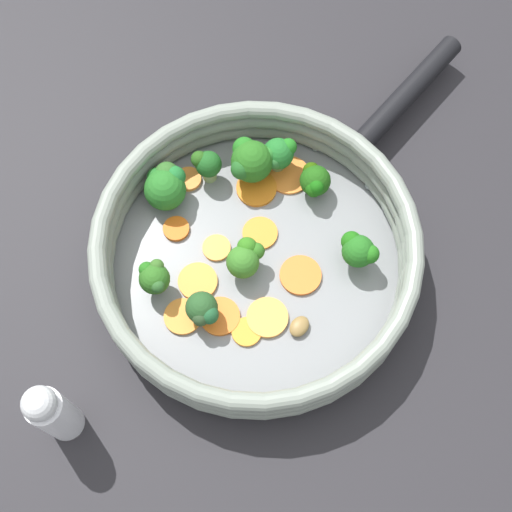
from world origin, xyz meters
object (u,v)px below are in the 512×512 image
object	(u,v)px
skillet	(256,264)
broccoli_floret_4	(203,310)
carrot_slice_4	(188,179)
carrot_slice_10	(198,281)
carrot_slice_0	(176,229)
salt_shaker	(52,412)
carrot_slice_1	(183,316)
carrot_slice_9	(256,188)
broccoli_floret_7	(206,164)
carrot_slice_11	(260,233)
broccoli_floret_8	(278,154)
carrot_slice_2	(267,317)
carrot_slice_7	(247,332)
carrot_slice_6	(216,249)
broccoli_floret_0	(166,185)
broccoli_floret_1	(358,250)
carrot_slice_5	(293,176)
carrot_slice_3	(302,271)
broccoli_floret_3	(154,278)
broccoli_floret_6	(250,161)
broccoli_floret_2	(315,181)
broccoli_floret_5	(244,260)
mushroom_piece_0	(299,326)
carrot_slice_8	(220,316)

from	to	relation	value
skillet	broccoli_floret_4	bearing A→B (deg)	-111.00
carrot_slice_4	broccoli_floret_4	bearing A→B (deg)	-62.70
carrot_slice_4	carrot_slice_10	world-z (taller)	same
carrot_slice_0	salt_shaker	size ratio (longest dim) A/B	0.25
carrot_slice_1	carrot_slice_9	distance (m)	0.16
broccoli_floret_7	salt_shaker	distance (m)	0.30
carrot_slice_11	broccoli_floret_8	distance (m)	0.09
broccoli_floret_8	salt_shaker	distance (m)	0.35
carrot_slice_2	broccoli_floret_8	xyz separation A→B (m)	(-0.05, 0.17, 0.03)
carrot_slice_0	carrot_slice_11	size ratio (longest dim) A/B	0.75
carrot_slice_10	carrot_slice_11	bearing A→B (deg)	59.89
carrot_slice_7	carrot_slice_10	distance (m)	0.07
carrot_slice_6	broccoli_floret_0	bearing A→B (deg)	149.59
skillet	broccoli_floret_1	bearing A→B (deg)	19.79
carrot_slice_5	carrot_slice_10	bearing A→B (deg)	-109.63
broccoli_floret_7	carrot_slice_3	bearing A→B (deg)	-28.91
carrot_slice_0	carrot_slice_9	xyz separation A→B (m)	(0.06, 0.07, -0.00)
broccoli_floret_3	carrot_slice_5	bearing A→B (deg)	61.97
carrot_slice_5	broccoli_floret_1	size ratio (longest dim) A/B	1.03
carrot_slice_11	broccoli_floret_6	xyz separation A→B (m)	(-0.03, 0.06, 0.03)
carrot_slice_7	broccoli_floret_2	bearing A→B (deg)	85.30
carrot_slice_2	broccoli_floret_0	world-z (taller)	broccoli_floret_0
broccoli_floret_5	broccoli_floret_8	xyz separation A→B (m)	(-0.01, 0.13, 0.00)
broccoli_floret_4	mushroom_piece_0	distance (m)	0.10
skillet	broccoli_floret_8	world-z (taller)	broccoli_floret_8
broccoli_floret_2	mushroom_piece_0	xyz separation A→B (m)	(0.03, -0.15, -0.02)
carrot_slice_7	broccoli_floret_5	distance (m)	0.07
carrot_slice_1	carrot_slice_10	xyz separation A→B (m)	(0.00, 0.04, 0.00)
carrot_slice_2	carrot_slice_5	xyz separation A→B (m)	(-0.03, 0.16, -0.00)
carrot_slice_1	broccoli_floret_7	bearing A→B (deg)	102.06
skillet	carrot_slice_4	bearing A→B (deg)	146.99
carrot_slice_8	broccoli_floret_8	xyz separation A→B (m)	(-0.00, 0.18, 0.03)
broccoli_floret_8	carrot_slice_4	bearing A→B (deg)	-151.38
carrot_slice_0	carrot_slice_5	bearing A→B (deg)	46.56
carrot_slice_6	salt_shaker	xyz separation A→B (m)	(-0.08, -0.22, 0.04)
carrot_slice_7	broccoli_floret_3	distance (m)	0.11
carrot_slice_0	broccoli_floret_5	bearing A→B (deg)	-12.21
carrot_slice_3	broccoli_floret_7	bearing A→B (deg)	151.09
carrot_slice_11	broccoli_floret_6	bearing A→B (deg)	118.18
carrot_slice_1	carrot_slice_4	world-z (taller)	same
carrot_slice_7	broccoli_floret_0	size ratio (longest dim) A/B	0.59
broccoli_floret_8	salt_shaker	size ratio (longest dim) A/B	0.41
carrot_slice_3	broccoli_floret_4	distance (m)	0.11
carrot_slice_2	carrot_slice_8	size ratio (longest dim) A/B	1.04
carrot_slice_2	broccoli_floret_1	size ratio (longest dim) A/B	0.93
broccoli_floret_4	broccoli_floret_6	bearing A→B (deg)	93.78
broccoli_floret_0	salt_shaker	bearing A→B (deg)	-91.02
carrot_slice_2	broccoli_floret_0	bearing A→B (deg)	147.18
carrot_slice_6	salt_shaker	bearing A→B (deg)	-109.44
broccoli_floret_1	carrot_slice_4	bearing A→B (deg)	171.10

